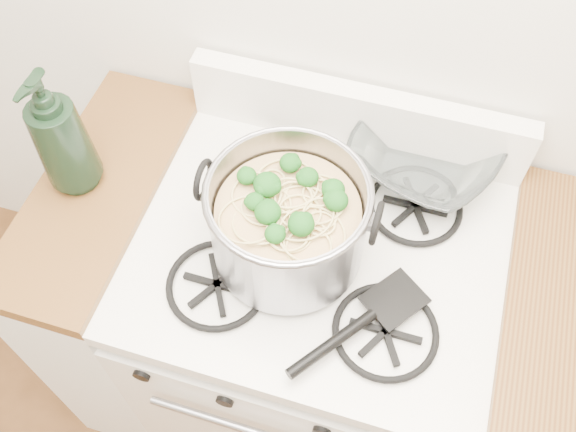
{
  "coord_description": "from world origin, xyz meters",
  "views": [
    {
      "loc": [
        0.13,
        0.6,
        2.05
      ],
      "look_at": [
        -0.06,
        1.23,
        1.04
      ],
      "focal_mm": 40.0,
      "sensor_mm": 36.0,
      "label": 1
    }
  ],
  "objects_px": {
    "spatula": "(395,298)",
    "bottle": "(58,133)",
    "gas_range": "(312,336)",
    "stock_pot": "(288,223)",
    "glass_bowl": "(425,159)"
  },
  "relations": [
    {
      "from": "spatula",
      "to": "bottle",
      "type": "distance_m",
      "value": 0.74
    },
    {
      "from": "gas_range",
      "to": "stock_pot",
      "type": "bearing_deg",
      "value": -150.93
    },
    {
      "from": "bottle",
      "to": "stock_pot",
      "type": "bearing_deg",
      "value": -1.19
    },
    {
      "from": "spatula",
      "to": "bottle",
      "type": "bearing_deg",
      "value": -150.59
    },
    {
      "from": "gas_range",
      "to": "spatula",
      "type": "distance_m",
      "value": 0.53
    },
    {
      "from": "spatula",
      "to": "gas_range",
      "type": "bearing_deg",
      "value": -169.47
    },
    {
      "from": "gas_range",
      "to": "stock_pot",
      "type": "distance_m",
      "value": 0.59
    },
    {
      "from": "stock_pot",
      "to": "bottle",
      "type": "height_order",
      "value": "bottle"
    },
    {
      "from": "bottle",
      "to": "gas_range",
      "type": "bearing_deg",
      "value": 2.64
    },
    {
      "from": "stock_pot",
      "to": "bottle",
      "type": "relative_size",
      "value": 1.11
    },
    {
      "from": "glass_bowl",
      "to": "bottle",
      "type": "relative_size",
      "value": 0.41
    },
    {
      "from": "glass_bowl",
      "to": "gas_range",
      "type": "bearing_deg",
      "value": -122.11
    },
    {
      "from": "stock_pot",
      "to": "glass_bowl",
      "type": "xyz_separation_m",
      "value": [
        0.22,
        0.3,
        -0.08
      ]
    },
    {
      "from": "gas_range",
      "to": "bottle",
      "type": "height_order",
      "value": "bottle"
    },
    {
      "from": "gas_range",
      "to": "glass_bowl",
      "type": "relative_size",
      "value": 7.45
    }
  ]
}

